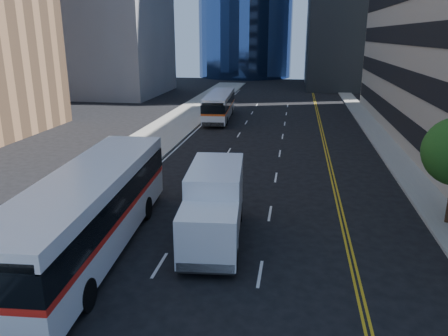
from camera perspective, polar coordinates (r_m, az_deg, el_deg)
name	(u,v)px	position (r m, az deg, el deg)	size (l,w,h in m)	color
ground	(240,303)	(15.61, 2.15, -17.19)	(160.00, 160.00, 0.00)	black
sidewalk_west	(162,134)	(40.64, -8.12, 4.46)	(5.00, 90.00, 0.15)	gray
sidewalk_east	(383,142)	(39.52, 20.04, 3.24)	(2.00, 90.00, 0.15)	gray
bus_front	(90,210)	(18.83, -17.09, -5.23)	(3.87, 13.57, 3.46)	white
bus_rear	(219,105)	(47.44, -0.62, 8.20)	(3.01, 10.99, 2.80)	silver
box_truck	(214,205)	(19.05, -1.31, -4.85)	(2.86, 6.83, 3.19)	white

